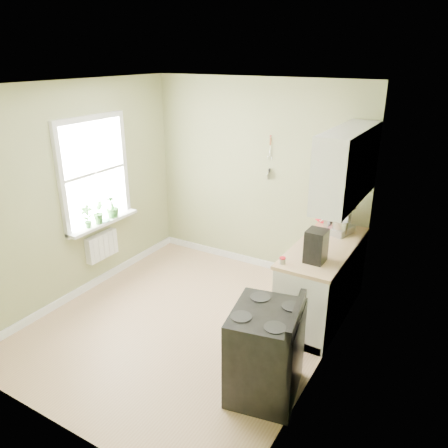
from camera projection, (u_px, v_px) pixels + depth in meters
The scene contains 21 objects.
floor at pixel (186, 323), 5.17m from camera, with size 3.20×3.60×0.02m, color tan.
ceiling at pixel (177, 83), 4.17m from camera, with size 3.20×3.60×0.02m, color white.
wall_back at pixel (257, 177), 6.13m from camera, with size 3.20×0.02×2.70m, color tan.
wall_left at pixel (76, 193), 5.43m from camera, with size 0.02×3.60×2.70m, color tan.
wall_right at pixel (328, 248), 3.92m from camera, with size 0.02×3.60×2.70m, color tan.
base_cabinets at pixel (322, 282), 5.20m from camera, with size 0.60×1.60×0.87m, color white.
countertop at pixel (325, 247), 5.04m from camera, with size 0.64×1.60×0.04m, color #D3AE81.
upper_cabinets at pixel (347, 165), 4.70m from camera, with size 0.35×1.40×0.80m, color white.
window at pixel (94, 173), 5.59m from camera, with size 0.06×1.14×1.44m.
window_sill at pixel (104, 222), 5.80m from camera, with size 0.18×1.14×0.04m, color white.
radiator at pixel (102, 246), 5.89m from camera, with size 0.12×0.50×0.35m, color white.
wall_utensils at pixel (270, 164), 5.93m from camera, with size 0.02×0.14×0.58m.
stove at pixel (266, 352), 3.98m from camera, with size 0.74×0.81×0.99m.
stand_mixer at pixel (343, 219), 5.32m from camera, with size 0.30×0.39×0.44m.
kettle at pixel (327, 222), 5.50m from camera, with size 0.17×0.10×0.17m.
coffee_maker at pixel (316, 247), 4.59m from camera, with size 0.21×0.23×0.36m.
red_tray at pixel (325, 209), 5.62m from camera, with size 0.38×0.38×0.02m, color red.
jar at pixel (282, 260), 4.59m from camera, with size 0.07×0.07×0.07m.
plant_a at pixel (87, 217), 5.51m from camera, with size 0.16×0.11×0.30m, color #38742F.
plant_b at pixel (98, 212), 5.66m from camera, with size 0.16×0.13×0.30m, color #38742F.
plant_c at pixel (112, 206), 5.87m from camera, with size 0.17×0.17×0.30m, color #38742F.
Camera 1 is at (2.60, -3.55, 2.99)m, focal length 35.00 mm.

